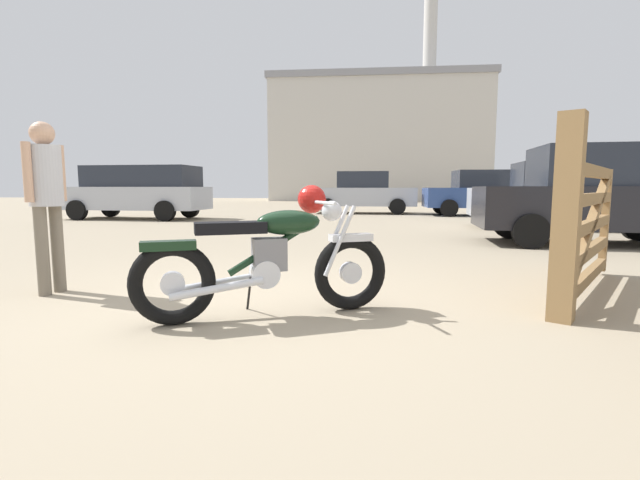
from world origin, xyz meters
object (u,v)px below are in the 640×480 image
vintage_motorcycle (273,256)px  blue_hatchback_right (595,194)px  bystander (46,190)px  silver_sedan_mid (363,193)px  white_estate_far (558,196)px  timber_gate (585,224)px  pale_sedan_back (482,193)px  dark_sedan_left (138,191)px

vintage_motorcycle → blue_hatchback_right: 7.11m
blue_hatchback_right → bystander: bearing=37.2°
silver_sedan_mid → white_estate_far: 8.15m
vintage_motorcycle → silver_sedan_mid: silver_sedan_mid is taller
vintage_motorcycle → white_estate_far: 10.11m
vintage_motorcycle → timber_gate: (2.76, 0.88, 0.21)m
blue_hatchback_right → silver_sedan_mid: (-4.38, 9.72, -0.08)m
pale_sedan_back → silver_sedan_mid: bearing=-14.2°
vintage_motorcycle → pale_sedan_back: 14.74m
bystander → pale_sedan_back: size_ratio=0.39×
dark_sedan_left → pale_sedan_back: 12.20m
timber_gate → blue_hatchback_right: 4.80m
dark_sedan_left → white_estate_far: size_ratio=1.10×
vintage_motorcycle → dark_sedan_left: dark_sedan_left is taller
silver_sedan_mid → dark_sedan_left: bearing=-150.3°
vintage_motorcycle → blue_hatchback_right: (4.83, 5.20, 0.43)m
blue_hatchback_right → pale_sedan_back: size_ratio=0.94×
dark_sedan_left → pale_sedan_back: size_ratio=1.13×
blue_hatchback_right → dark_sedan_left: blue_hatchback_right is taller
pale_sedan_back → silver_sedan_mid: same height
timber_gate → bystander: bearing=126.0°
timber_gate → silver_sedan_mid: (-2.31, 14.04, 0.13)m
timber_gate → dark_sedan_left: bearing=76.3°
white_estate_far → bystander: bearing=-129.5°
vintage_motorcycle → dark_sedan_left: size_ratio=0.41×
dark_sedan_left → blue_hatchback_right: bearing=157.1°
bystander → silver_sedan_mid: size_ratio=0.40×
dark_sedan_left → pale_sedan_back: dark_sedan_left is taller
vintage_motorcycle → silver_sedan_mid: 14.93m
blue_hatchback_right → dark_sedan_left: (-11.72, 5.52, 0.02)m
pale_sedan_back → silver_sedan_mid: (-4.44, 1.02, 0.00)m
blue_hatchback_right → white_estate_far: (0.64, 3.30, -0.08)m
blue_hatchback_right → pale_sedan_back: 8.70m
blue_hatchback_right → white_estate_far: size_ratio=0.93×
timber_gate → white_estate_far: 8.09m
timber_gate → pale_sedan_back: 13.20m
silver_sedan_mid → pale_sedan_back: bearing=-13.0°
pale_sedan_back → white_estate_far: 5.43m
bystander → blue_hatchback_right: 8.56m
vintage_motorcycle → bystander: bystander is taller
blue_hatchback_right → white_estate_far: bearing=-97.0°
bystander → dark_sedan_left: size_ratio=0.35×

